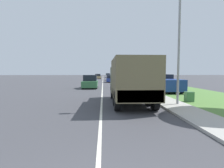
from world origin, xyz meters
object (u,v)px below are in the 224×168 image
car_third_ahead (111,78)px  lamp_post (176,32)px  car_nearest_ahead (90,82)px  car_farthest_ahead (108,76)px  car_fourth_ahead (98,77)px  pickup_truck (166,83)px  military_truck (130,79)px  car_second_ahead (111,79)px

car_third_ahead → lamp_post: lamp_post is taller
car_nearest_ahead → car_farthest_ahead: (3.55, 45.45, -0.02)m
car_fourth_ahead → car_farthest_ahead: bearing=74.2°
car_nearest_ahead → pickup_truck: bearing=-27.4°
car_third_ahead → lamp_post: size_ratio=0.59×
military_truck → car_farthest_ahead: (0.03, 57.17, -0.88)m
car_second_ahead → lamp_post: (2.83, -26.26, 3.90)m
car_second_ahead → car_third_ahead: 9.23m
car_nearest_ahead → lamp_post: bearing=-63.8°
military_truck → car_third_ahead: size_ratio=1.52×
military_truck → car_second_ahead: 25.46m
military_truck → pickup_truck: 8.88m
military_truck → car_farthest_ahead: size_ratio=1.53×
car_farthest_ahead → pickup_truck: pickup_truck is taller
car_farthest_ahead → lamp_post: size_ratio=0.58×
car_nearest_ahead → pickup_truck: 9.65m
car_nearest_ahead → car_farthest_ahead: size_ratio=0.90×
military_truck → car_nearest_ahead: 12.27m
car_second_ahead → lamp_post: 26.69m
military_truck → car_second_ahead: size_ratio=1.68×
pickup_truck → car_farthest_ahead: bearing=95.7°
military_truck → car_farthest_ahead: bearing=90.0°
lamp_post → car_nearest_ahead: bearing=116.2°
car_second_ahead → car_fourth_ahead: car_fourth_ahead is taller
lamp_post → pickup_truck: bearing=73.5°
car_farthest_ahead → military_truck: bearing=-90.0°
military_truck → car_nearest_ahead: (-3.52, 11.72, -0.86)m
car_fourth_ahead → lamp_post: (6.15, -45.48, 3.85)m
car_third_ahead → car_farthest_ahead: (-0.13, 22.50, 0.10)m
car_fourth_ahead → pickup_truck: (8.55, -37.39, 0.20)m
car_second_ahead → pickup_truck: bearing=-73.9°
lamp_post → military_truck: bearing=162.9°
car_second_ahead → car_nearest_ahead: bearing=-103.7°
pickup_truck → military_truck: bearing=-124.7°
car_farthest_ahead → car_second_ahead: bearing=-90.4°
pickup_truck → lamp_post: (-2.40, -8.09, 3.66)m
car_farthest_ahead → pickup_truck: (5.02, -49.89, 0.15)m
car_farthest_ahead → pickup_truck: size_ratio=0.83×
car_nearest_ahead → car_third_ahead: size_ratio=0.89×
car_nearest_ahead → car_second_ahead: bearing=76.3°
car_third_ahead → car_fourth_ahead: 10.65m
car_third_ahead → military_truck: bearing=-90.3°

